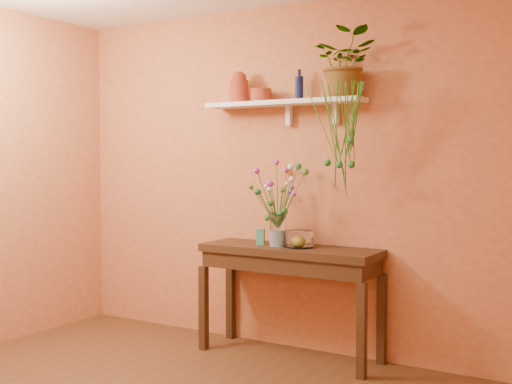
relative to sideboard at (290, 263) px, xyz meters
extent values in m
cube|color=#C67C44|center=(-0.17, 0.24, 0.64)|extent=(4.00, 0.04, 2.70)
cube|color=#C67C44|center=(1.83, -1.76, 0.64)|extent=(0.04, 4.00, 2.70)
cube|color=#392211|center=(0.00, 0.00, 0.09)|extent=(1.37, 0.44, 0.06)
cube|color=#392211|center=(0.00, 0.00, 0.00)|extent=(1.32, 0.41, 0.12)
cube|color=#392211|center=(-0.66, -0.19, -0.38)|extent=(0.06, 0.06, 0.66)
cube|color=#392211|center=(0.66, -0.19, -0.38)|extent=(0.06, 0.06, 0.66)
cube|color=#392211|center=(-0.66, 0.19, -0.38)|extent=(0.06, 0.06, 0.66)
cube|color=#392211|center=(0.66, 0.19, -0.38)|extent=(0.06, 0.06, 0.66)
cube|color=white|center=(-0.12, 0.11, 1.21)|extent=(1.30, 0.24, 0.04)
cube|color=white|center=(-0.12, 0.21, 1.11)|extent=(0.04, 0.05, 0.15)
cube|color=white|center=(0.28, 0.21, 1.11)|extent=(0.04, 0.05, 0.15)
cylinder|color=#A93C21|center=(-0.51, 0.10, 1.31)|extent=(0.15, 0.15, 0.18)
sphere|color=#A93C21|center=(-0.51, 0.10, 1.41)|extent=(0.12, 0.12, 0.12)
cylinder|color=#A93C21|center=(-0.31, 0.10, 1.27)|extent=(0.21, 0.21, 0.10)
cylinder|color=#101741|center=(0.00, 0.14, 1.31)|extent=(0.08, 0.08, 0.18)
cylinder|color=#101741|center=(0.00, 0.14, 1.43)|extent=(0.03, 0.03, 0.05)
imported|color=#216A25|center=(0.41, 0.09, 1.47)|extent=(0.51, 0.47, 0.48)
cylinder|color=#216A25|center=(0.42, -0.11, 0.94)|extent=(0.10, 0.19, 0.73)
cylinder|color=#308916|center=(0.28, -0.06, 1.04)|extent=(0.22, 0.09, 0.54)
cylinder|color=#308916|center=(0.50, -0.03, 1.05)|extent=(0.20, 0.07, 0.51)
cylinder|color=#216A25|center=(0.41, -0.05, 0.91)|extent=(0.12, 0.10, 0.79)
cylinder|color=#308916|center=(0.48, -0.09, 0.93)|extent=(0.11, 0.26, 0.75)
cylinder|color=#308916|center=(0.50, -0.08, 1.06)|extent=(0.19, 0.20, 0.49)
cylinder|color=#216A25|center=(0.55, -0.05, 1.09)|extent=(0.10, 0.07, 0.44)
cylinder|color=#308916|center=(0.49, -0.11, 1.01)|extent=(0.05, 0.36, 0.60)
cylinder|color=#308916|center=(0.53, -0.07, 1.02)|extent=(0.09, 0.25, 0.57)
cylinder|color=#216A25|center=(0.54, -0.08, 1.03)|extent=(0.18, 0.09, 0.56)
cylinder|color=#308916|center=(0.54, -0.06, 1.07)|extent=(0.10, 0.09, 0.47)
cylinder|color=#308916|center=(0.40, -0.11, 0.99)|extent=(0.03, 0.34, 0.64)
cylinder|color=#216A25|center=(0.47, -0.02, 1.08)|extent=(0.02, 0.09, 0.46)
cylinder|color=#308916|center=(0.37, -0.10, 1.03)|extent=(0.02, 0.23, 0.54)
cylinder|color=#308916|center=(0.55, -0.10, 1.05)|extent=(0.17, 0.14, 0.50)
sphere|color=#216A25|center=(0.44, -0.10, 0.74)|extent=(0.05, 0.05, 0.05)
sphere|color=#216A25|center=(0.36, -0.10, 0.75)|extent=(0.05, 0.05, 0.05)
sphere|color=#216A25|center=(0.54, -0.10, 0.74)|extent=(0.05, 0.05, 0.05)
sphere|color=#216A25|center=(0.51, -0.06, 0.91)|extent=(0.05, 0.05, 0.05)
cylinder|color=white|center=(-0.08, -0.04, 0.25)|extent=(0.12, 0.12, 0.26)
cylinder|color=silver|center=(-0.08, -0.04, 0.18)|extent=(0.11, 0.11, 0.12)
cylinder|color=#386B28|center=(-0.08, -0.10, 0.41)|extent=(0.01, 0.13, 0.29)
sphere|color=silver|center=(-0.08, -0.16, 0.56)|extent=(0.04, 0.04, 0.04)
cylinder|color=#386B28|center=(-0.06, -0.08, 0.51)|extent=(0.04, 0.10, 0.49)
sphere|color=#B62A9C|center=(-0.04, -0.13, 0.75)|extent=(0.04, 0.04, 0.04)
cylinder|color=#386B28|center=(-0.04, -0.07, 0.41)|extent=(0.07, 0.07, 0.29)
sphere|color=#578839|center=(-0.01, -0.10, 0.55)|extent=(0.04, 0.04, 0.04)
cylinder|color=#386B28|center=(-0.01, -0.07, 0.45)|extent=(0.15, 0.07, 0.37)
sphere|color=silver|center=(0.06, -0.10, 0.63)|extent=(0.04, 0.04, 0.04)
cylinder|color=#386B28|center=(0.01, -0.08, 0.39)|extent=(0.18, 0.09, 0.27)
sphere|color=#B62A9C|center=(0.10, -0.12, 0.52)|extent=(0.04, 0.04, 0.04)
cylinder|color=#386B28|center=(-0.03, -0.03, 0.40)|extent=(0.10, 0.02, 0.27)
sphere|color=#5B59D8|center=(0.01, -0.02, 0.53)|extent=(0.04, 0.04, 0.04)
cylinder|color=#386B28|center=(0.01, 0.02, 0.47)|extent=(0.18, 0.12, 0.42)
sphere|color=#578839|center=(0.09, 0.07, 0.68)|extent=(0.05, 0.05, 0.05)
cylinder|color=#386B28|center=(-0.03, 0.03, 0.49)|extent=(0.10, 0.15, 0.46)
sphere|color=#216A25|center=(0.02, 0.11, 0.72)|extent=(0.05, 0.05, 0.05)
cylinder|color=#386B28|center=(-0.06, 0.03, 0.41)|extent=(0.05, 0.14, 0.30)
sphere|color=#B62A9C|center=(-0.03, 0.09, 0.56)|extent=(0.04, 0.04, 0.04)
cylinder|color=#386B28|center=(-0.07, 0.02, 0.43)|extent=(0.02, 0.12, 0.33)
sphere|color=silver|center=(-0.07, 0.08, 0.59)|extent=(0.03, 0.03, 0.03)
cylinder|color=#386B28|center=(-0.08, 0.06, 0.49)|extent=(0.01, 0.20, 0.46)
sphere|color=silver|center=(-0.08, 0.16, 0.72)|extent=(0.05, 0.05, 0.05)
cylinder|color=#386B28|center=(-0.11, 0.08, 0.48)|extent=(0.07, 0.25, 0.43)
sphere|color=#B62A9C|center=(-0.14, 0.21, 0.69)|extent=(0.05, 0.05, 0.05)
cylinder|color=#386B28|center=(-0.14, 0.01, 0.43)|extent=(0.12, 0.11, 0.33)
sphere|color=#578839|center=(-0.19, 0.06, 0.59)|extent=(0.04, 0.04, 0.04)
cylinder|color=#386B28|center=(-0.16, 0.01, 0.42)|extent=(0.16, 0.10, 0.31)
sphere|color=silver|center=(-0.24, 0.05, 0.57)|extent=(0.03, 0.03, 0.03)
cylinder|color=#386B28|center=(-0.12, -0.04, 0.43)|extent=(0.08, 0.01, 0.33)
sphere|color=#B62A9C|center=(-0.15, -0.03, 0.59)|extent=(0.05, 0.05, 0.05)
cylinder|color=#386B28|center=(-0.15, -0.07, 0.40)|extent=(0.14, 0.06, 0.27)
sphere|color=#5B59D8|center=(-0.21, -0.09, 0.53)|extent=(0.04, 0.04, 0.04)
cylinder|color=#386B28|center=(-0.17, -0.08, 0.42)|extent=(0.19, 0.10, 0.31)
sphere|color=#578839|center=(-0.27, -0.12, 0.57)|extent=(0.04, 0.04, 0.04)
cylinder|color=#386B28|center=(-0.13, -0.11, 0.40)|extent=(0.10, 0.15, 0.28)
sphere|color=#216A25|center=(-0.18, -0.18, 0.54)|extent=(0.05, 0.05, 0.05)
cylinder|color=#386B28|center=(-0.11, -0.14, 0.48)|extent=(0.07, 0.21, 0.43)
sphere|color=#B62A9C|center=(-0.15, -0.24, 0.69)|extent=(0.05, 0.05, 0.05)
sphere|color=#216A25|center=(-0.08, 0.06, 0.38)|extent=(0.04, 0.04, 0.04)
sphere|color=#216A25|center=(-0.04, -0.09, 0.38)|extent=(0.04, 0.04, 0.04)
sphere|color=#216A25|center=(-0.11, -0.15, 0.34)|extent=(0.04, 0.04, 0.04)
sphere|color=#216A25|center=(-0.14, -0.05, 0.44)|extent=(0.04, 0.04, 0.04)
sphere|color=#216A25|center=(-0.01, -0.08, 0.40)|extent=(0.04, 0.04, 0.04)
sphere|color=#216A25|center=(-0.14, 0.08, 0.36)|extent=(0.04, 0.04, 0.04)
cylinder|color=white|center=(0.08, 0.00, 0.18)|extent=(0.21, 0.21, 0.13)
cylinder|color=white|center=(0.08, 0.00, 0.13)|extent=(0.21, 0.21, 0.01)
sphere|color=gold|center=(0.08, -0.02, 0.17)|extent=(0.08, 0.08, 0.08)
cube|color=teal|center=(-0.24, -0.02, 0.18)|extent=(0.07, 0.06, 0.12)
camera|label=1|loc=(2.29, -4.29, 0.79)|focal=45.71mm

